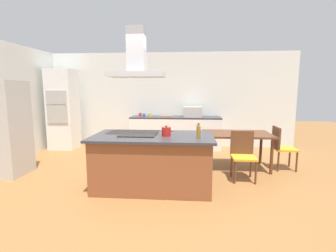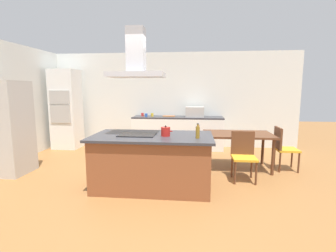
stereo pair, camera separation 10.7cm
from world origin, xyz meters
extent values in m
plane|color=#936033|center=(0.00, 1.50, 0.00)|extent=(16.00, 16.00, 0.00)
cube|color=silver|center=(0.00, 3.25, 1.35)|extent=(7.20, 0.10, 2.70)
cube|color=silver|center=(-3.45, 1.00, 1.35)|extent=(0.10, 8.80, 2.70)
cube|color=brown|center=(0.00, 0.00, 0.43)|extent=(1.90, 1.00, 0.86)
cube|color=#333338|center=(0.00, 0.00, 0.88)|extent=(2.00, 1.10, 0.04)
cube|color=black|center=(-0.25, 0.00, 0.91)|extent=(0.60, 0.44, 0.01)
cylinder|color=#B21E19|center=(0.23, -0.05, 0.97)|extent=(0.15, 0.15, 0.15)
sphere|color=black|center=(0.23, -0.05, 1.06)|extent=(0.03, 0.03, 0.03)
cone|color=#B21E19|center=(0.33, -0.05, 0.98)|extent=(0.06, 0.03, 0.04)
cylinder|color=olive|center=(0.75, -0.19, 0.99)|extent=(0.06, 0.06, 0.19)
cylinder|color=olive|center=(0.75, -0.19, 1.10)|extent=(0.03, 0.03, 0.04)
cylinder|color=black|center=(0.75, -0.19, 1.13)|extent=(0.03, 0.03, 0.01)
cube|color=white|center=(0.23, 2.88, 0.43)|extent=(2.51, 0.62, 0.86)
cube|color=#333338|center=(0.23, 2.88, 0.88)|extent=(2.51, 0.62, 0.04)
cube|color=#B2AFAA|center=(0.70, 2.88, 1.04)|extent=(0.50, 0.38, 0.28)
cylinder|color=red|center=(-0.78, 2.94, 0.95)|extent=(0.08, 0.08, 0.09)
cylinder|color=#2D56B2|center=(-0.65, 2.81, 0.95)|extent=(0.08, 0.08, 0.09)
cylinder|color=gold|center=(-0.49, 2.90, 0.95)|extent=(0.08, 0.08, 0.09)
cube|color=#995B33|center=(-0.02, 2.93, 0.91)|extent=(0.34, 0.24, 0.02)
cube|color=white|center=(-2.90, 2.65, 1.10)|extent=(0.70, 0.64, 2.20)
cube|color=#B2AFAA|center=(-2.90, 2.32, 1.45)|extent=(0.56, 0.02, 0.36)
cube|color=#B2AFAA|center=(-2.90, 2.32, 1.00)|extent=(0.56, 0.02, 0.48)
cube|color=#B2AFAA|center=(-2.98, 0.42, 0.91)|extent=(0.80, 0.70, 1.82)
cube|color=#59331E|center=(1.60, 1.20, 0.73)|extent=(1.40, 0.90, 0.04)
cylinder|color=#59331E|center=(0.98, 0.83, 0.35)|extent=(0.06, 0.06, 0.71)
cylinder|color=#59331E|center=(2.22, 0.83, 0.35)|extent=(0.06, 0.06, 0.71)
cylinder|color=#59331E|center=(0.98, 1.57, 0.35)|extent=(0.06, 0.06, 0.71)
cylinder|color=#59331E|center=(2.22, 1.57, 0.35)|extent=(0.06, 0.06, 0.71)
cube|color=gold|center=(1.60, 0.45, 0.43)|extent=(0.42, 0.42, 0.04)
cube|color=#59331E|center=(1.60, 0.64, 0.67)|extent=(0.42, 0.04, 0.44)
cylinder|color=#59331E|center=(1.78, 0.27, 0.21)|extent=(0.04, 0.04, 0.41)
cylinder|color=#59331E|center=(1.42, 0.27, 0.21)|extent=(0.04, 0.04, 0.41)
cylinder|color=#59331E|center=(1.78, 0.63, 0.21)|extent=(0.04, 0.04, 0.41)
cylinder|color=#59331E|center=(1.42, 0.63, 0.21)|extent=(0.04, 0.04, 0.41)
cube|color=gold|center=(2.60, 1.20, 0.43)|extent=(0.42, 0.42, 0.04)
cube|color=#59331E|center=(2.41, 1.20, 0.67)|extent=(0.04, 0.42, 0.44)
cylinder|color=#59331E|center=(2.78, 1.38, 0.21)|extent=(0.04, 0.04, 0.41)
cylinder|color=#59331E|center=(2.78, 1.02, 0.21)|extent=(0.04, 0.04, 0.41)
cylinder|color=#59331E|center=(2.42, 1.38, 0.21)|extent=(0.04, 0.04, 0.41)
cylinder|color=#59331E|center=(2.42, 1.02, 0.21)|extent=(0.04, 0.04, 0.41)
cube|color=gold|center=(0.60, 1.20, 0.43)|extent=(0.42, 0.42, 0.04)
cube|color=#59331E|center=(0.79, 1.20, 0.67)|extent=(0.04, 0.42, 0.44)
cylinder|color=#59331E|center=(0.42, 1.02, 0.21)|extent=(0.04, 0.04, 0.41)
cylinder|color=#59331E|center=(0.42, 1.38, 0.21)|extent=(0.04, 0.04, 0.41)
cylinder|color=#59331E|center=(0.78, 1.02, 0.21)|extent=(0.04, 0.04, 0.41)
cylinder|color=#59331E|center=(0.78, 1.38, 0.21)|extent=(0.04, 0.04, 0.41)
cube|color=#ADADB2|center=(-0.25, 0.00, 1.89)|extent=(0.90, 0.55, 0.08)
cube|color=#ADADB2|center=(-0.25, 0.00, 2.28)|extent=(0.28, 0.24, 0.70)
camera|label=1|loc=(0.59, -4.05, 1.66)|focal=26.72mm
camera|label=2|loc=(0.69, -4.04, 1.66)|focal=26.72mm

